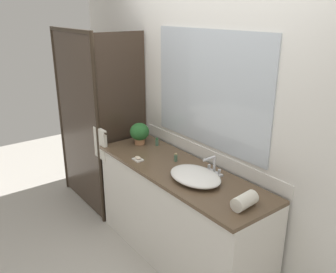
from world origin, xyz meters
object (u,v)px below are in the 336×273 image
object	(u,v)px
soap_dish	(138,159)
faucet	(213,168)
potted_plant	(140,132)
amenity_bottle_lotion	(157,142)
sink_basin	(195,176)
amenity_bottle_conditioner	(176,158)
rolled_towel_near_edge	(245,201)

from	to	relation	value
soap_dish	faucet	bearing A→B (deg)	29.26
potted_plant	soap_dish	size ratio (longest dim) A/B	2.17
potted_plant	amenity_bottle_lotion	size ratio (longest dim) A/B	2.74
sink_basin	soap_dish	size ratio (longest dim) A/B	4.69
faucet	potted_plant	size ratio (longest dim) A/B	0.78
faucet	potted_plant	xyz separation A→B (m)	(-0.95, -0.10, 0.07)
amenity_bottle_conditioner	rolled_towel_near_edge	xyz separation A→B (m)	(0.90, -0.11, 0.02)
sink_basin	rolled_towel_near_edge	world-z (taller)	rolled_towel_near_edge
sink_basin	faucet	world-z (taller)	faucet
sink_basin	faucet	size ratio (longest dim) A/B	2.76
sink_basin	amenity_bottle_conditioner	xyz separation A→B (m)	(-0.39, 0.11, -0.00)
amenity_bottle_lotion	rolled_towel_near_edge	xyz separation A→B (m)	(1.32, -0.21, 0.01)
soap_dish	rolled_towel_near_edge	size ratio (longest dim) A/B	0.52
potted_plant	rolled_towel_near_edge	size ratio (longest dim) A/B	1.13
sink_basin	potted_plant	distance (m)	0.96
faucet	rolled_towel_near_edge	bearing A→B (deg)	-21.25
faucet	rolled_towel_near_edge	distance (m)	0.55
soap_dish	amenity_bottle_lotion	bearing A→B (deg)	119.22
potted_plant	rolled_towel_near_edge	bearing A→B (deg)	-3.76
sink_basin	soap_dish	world-z (taller)	sink_basin
faucet	amenity_bottle_conditioner	xyz separation A→B (m)	(-0.39, -0.08, -0.02)
amenity_bottle_conditioner	soap_dish	bearing A→B (deg)	-130.75
amenity_bottle_lotion	rolled_towel_near_edge	world-z (taller)	rolled_towel_near_edge
amenity_bottle_lotion	faucet	bearing A→B (deg)	-0.48
faucet	rolled_towel_near_edge	world-z (taller)	faucet
sink_basin	amenity_bottle_conditioner	distance (m)	0.41
amenity_bottle_conditioner	potted_plant	bearing A→B (deg)	-178.12
rolled_towel_near_edge	soap_dish	bearing A→B (deg)	-172.74
soap_dish	potted_plant	bearing A→B (deg)	144.74
amenity_bottle_lotion	rolled_towel_near_edge	size ratio (longest dim) A/B	0.41
amenity_bottle_conditioner	amenity_bottle_lotion	bearing A→B (deg)	167.61
sink_basin	rolled_towel_near_edge	bearing A→B (deg)	-0.39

